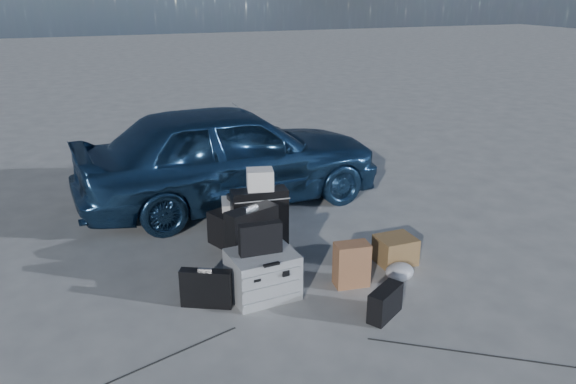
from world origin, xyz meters
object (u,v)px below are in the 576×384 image
object	(u,v)px
suitcase_left	(252,241)
duffel_bag	(242,222)
car	(230,154)
suitcase_right	(260,221)
cardboard_box	(395,250)
briefcase	(206,288)
pelican_case	(262,274)

from	to	relation	value
suitcase_left	duffel_bag	bearing A→B (deg)	61.22
car	suitcase_right	size ratio (longest dim) A/B	5.54
car	suitcase_left	distance (m)	1.89
car	cardboard_box	distance (m)	2.45
duffel_bag	car	bearing A→B (deg)	58.17
briefcase	suitcase_right	size ratio (longest dim) A/B	0.65
car	duffel_bag	bearing A→B (deg)	166.20
suitcase_left	cardboard_box	size ratio (longest dim) A/B	1.81
pelican_case	briefcase	xyz separation A→B (m)	(-0.50, -0.00, -0.04)
pelican_case	suitcase_right	xyz separation A→B (m)	(0.26, 0.83, 0.13)
car	duffel_bag	size ratio (longest dim) A/B	5.27
suitcase_left	cardboard_box	distance (m)	1.40
car	duffel_bag	distance (m)	1.17
car	duffel_bag	world-z (taller)	car
car	cardboard_box	size ratio (longest dim) A/B	10.35
briefcase	car	bearing A→B (deg)	96.44
briefcase	suitcase_left	world-z (taller)	suitcase_left
car	suitcase_left	size ratio (longest dim) A/B	5.72
pelican_case	cardboard_box	world-z (taller)	pelican_case
duffel_bag	briefcase	bearing A→B (deg)	-141.29
suitcase_right	duffel_bag	bearing A→B (deg)	106.88
briefcase	suitcase_left	distance (m)	0.72
cardboard_box	car	bearing A→B (deg)	115.56
car	cardboard_box	world-z (taller)	car
pelican_case	suitcase_left	xyz separation A→B (m)	(0.05, 0.44, 0.12)
suitcase_left	briefcase	bearing A→B (deg)	-160.19
pelican_case	suitcase_right	bearing A→B (deg)	68.17
suitcase_right	briefcase	bearing A→B (deg)	-126.30
suitcase_right	pelican_case	bearing A→B (deg)	-101.41
briefcase	cardboard_box	bearing A→B (deg)	30.77
pelican_case	briefcase	bearing A→B (deg)	175.76
suitcase_left	duffel_bag	world-z (taller)	suitcase_left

